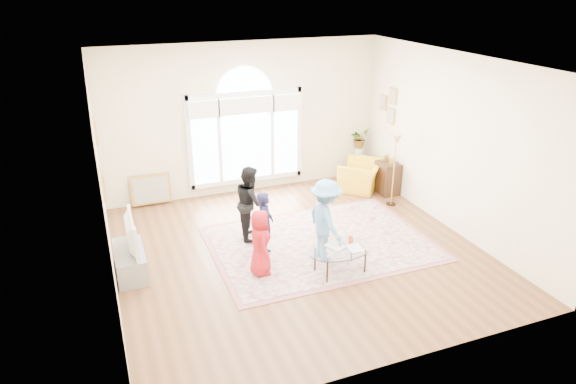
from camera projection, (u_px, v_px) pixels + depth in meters
name	position (u px, v px, depth m)	size (l,w,h in m)	color
ground	(298.00, 251.00, 8.84)	(6.00, 6.00, 0.00)	brown
room_shell	(248.00, 123.00, 10.67)	(6.00, 6.00, 6.00)	beige
area_rug	(320.00, 243.00, 9.09)	(3.60, 2.60, 0.02)	#C3B699
rug_border	(320.00, 243.00, 9.09)	(3.80, 2.80, 0.01)	#9A5A5A
tv_console	(130.00, 262.00, 8.10)	(0.45, 1.00, 0.42)	gray
television	(127.00, 234.00, 7.91)	(0.16, 0.98, 0.57)	black
coffee_table	(340.00, 250.00, 8.06)	(1.13, 0.77, 0.54)	silver
armchair	(361.00, 176.00, 11.33)	(0.97, 0.85, 0.63)	yellow
side_cabinet	(387.00, 178.00, 11.09)	(0.40, 0.50, 0.70)	black
floor_lamp	(396.00, 145.00, 10.16)	(0.30, 0.30, 1.51)	black
plant_pedestal	(358.00, 162.00, 12.07)	(0.20, 0.20, 0.70)	white
potted_plant	(360.00, 138.00, 11.85)	(0.42, 0.36, 0.46)	#33722D
leaning_picture	(153.00, 205.00, 10.64)	(0.80, 0.05, 0.62)	tan
child_red	(260.00, 242.00, 7.96)	(0.53, 0.34, 1.08)	red
child_navy	(265.00, 224.00, 8.49)	(0.41, 0.27, 1.13)	#18183A
child_black	(251.00, 202.00, 9.05)	(0.65, 0.51, 1.33)	black
child_blue	(326.00, 220.00, 8.32)	(0.90, 0.52, 1.39)	#5E9BCA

